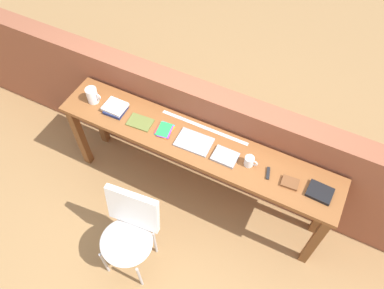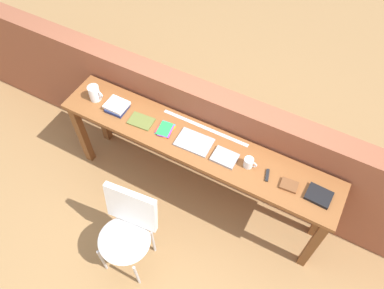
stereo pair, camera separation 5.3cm
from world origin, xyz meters
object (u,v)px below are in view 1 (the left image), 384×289
(leather_journal_brown, at_px, (290,183))
(multitool_folded, at_px, (268,173))
(book_stack_leftmost, at_px, (115,108))
(magazine_cycling, at_px, (140,122))
(pamphlet_pile_colourful, at_px, (165,130))
(pitcher_white, at_px, (92,95))
(book_open_centre, at_px, (194,142))
(book_repair_rightmost, at_px, (320,192))
(mug, at_px, (249,161))
(chair_white_moulded, at_px, (129,231))

(leather_journal_brown, bearing_deg, multitool_folded, 173.11)
(book_stack_leftmost, xyz_separation_m, magazine_cycling, (0.27, -0.02, -0.02))
(pamphlet_pile_colourful, bearing_deg, pitcher_white, 179.56)
(pitcher_white, height_order, book_open_centre, pitcher_white)
(pamphlet_pile_colourful, bearing_deg, book_repair_rightmost, 0.16)
(book_open_centre, distance_m, mug, 0.48)
(multitool_folded, relative_size, leather_journal_brown, 0.85)
(mug, distance_m, book_repair_rightmost, 0.57)
(leather_journal_brown, bearing_deg, pitcher_white, 174.68)
(book_repair_rightmost, bearing_deg, magazine_cycling, -176.64)
(mug, bearing_deg, book_open_centre, -179.36)
(mug, bearing_deg, book_stack_leftmost, -179.88)
(chair_white_moulded, xyz_separation_m, book_repair_rightmost, (1.25, 0.80, 0.37))
(pitcher_white, relative_size, book_stack_leftmost, 0.95)
(chair_white_moulded, relative_size, pitcher_white, 4.85)
(chair_white_moulded, bearing_deg, multitool_folded, 43.21)
(magazine_cycling, xyz_separation_m, leather_journal_brown, (1.34, 0.00, 0.01))
(book_stack_leftmost, relative_size, leather_journal_brown, 1.48)
(pamphlet_pile_colourful, distance_m, multitool_folded, 0.93)
(book_open_centre, xyz_separation_m, book_repair_rightmost, (1.06, 0.01, 0.01))
(chair_white_moulded, distance_m, multitool_folded, 1.21)
(mug, height_order, book_repair_rightmost, mug)
(chair_white_moulded, distance_m, mug, 1.12)
(pitcher_white, distance_m, book_open_centre, 1.02)
(mug, xyz_separation_m, leather_journal_brown, (0.35, -0.02, -0.03))
(chair_white_moulded, bearing_deg, book_open_centre, 76.56)
(multitool_folded, bearing_deg, book_stack_leftmost, 179.53)
(book_stack_leftmost, bearing_deg, multitool_folded, -0.47)
(pitcher_white, relative_size, magazine_cycling, 0.87)
(book_stack_leftmost, height_order, magazine_cycling, book_stack_leftmost)
(book_open_centre, height_order, leather_journal_brown, leather_journal_brown)
(leather_journal_brown, bearing_deg, chair_white_moulded, -147.12)
(pamphlet_pile_colourful, relative_size, book_repair_rightmost, 0.96)
(mug, bearing_deg, leather_journal_brown, -3.55)
(magazine_cycling, height_order, book_repair_rightmost, book_repair_rightmost)
(pamphlet_pile_colourful, xyz_separation_m, mug, (0.77, 0.00, 0.04))
(book_stack_leftmost, height_order, multitool_folded, book_stack_leftmost)
(book_stack_leftmost, xyz_separation_m, pamphlet_pile_colourful, (0.50, -0.00, -0.02))
(magazine_cycling, xyz_separation_m, book_open_centre, (0.51, 0.02, 0.00))
(book_stack_leftmost, bearing_deg, leather_journal_brown, -0.67)
(chair_white_moulded, height_order, multitool_folded, multitool_folded)
(pitcher_white, relative_size, book_repair_rightmost, 0.99)
(pitcher_white, height_order, mug, pitcher_white)
(magazine_cycling, distance_m, leather_journal_brown, 1.34)
(leather_journal_brown, bearing_deg, mug, 171.85)
(chair_white_moulded, xyz_separation_m, book_open_centre, (0.19, 0.80, 0.36))
(book_stack_leftmost, xyz_separation_m, mug, (1.26, 0.00, 0.02))
(pitcher_white, distance_m, book_repair_rightmost, 2.07)
(pamphlet_pile_colourful, bearing_deg, magazine_cycling, -174.62)
(book_repair_rightmost, bearing_deg, pamphlet_pile_colourful, -177.40)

